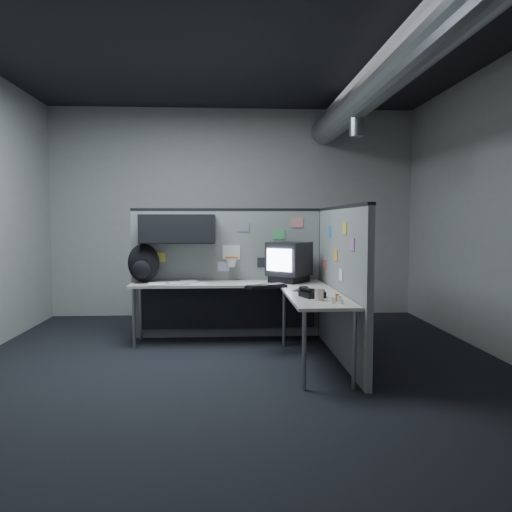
{
  "coord_description": "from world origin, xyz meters",
  "views": [
    {
      "loc": [
        -0.1,
        -4.99,
        1.47
      ],
      "look_at": [
        0.21,
        0.35,
        1.09
      ],
      "focal_mm": 35.0,
      "sensor_mm": 36.0,
      "label": 1
    }
  ],
  "objects": [
    {
      "name": "phone",
      "position": [
        0.72,
        -0.22,
        0.77
      ],
      "size": [
        0.25,
        0.27,
        0.1
      ],
      "rotation": [
        0.0,
        0.0,
        0.17
      ],
      "color": "black",
      "rests_on": "desk"
    },
    {
      "name": "keyboard",
      "position": [
        0.33,
        0.47,
        0.75
      ],
      "size": [
        0.49,
        0.36,
        0.04
      ],
      "rotation": [
        0.0,
        0.0,
        -0.29
      ],
      "color": "black",
      "rests_on": "desk"
    },
    {
      "name": "mouse",
      "position": [
        0.71,
        0.25,
        0.75
      ],
      "size": [
        0.27,
        0.29,
        0.05
      ],
      "rotation": [
        0.0,
        0.0,
        0.34
      ],
      "color": "black",
      "rests_on": "desk"
    },
    {
      "name": "desk",
      "position": [
        0.15,
        0.7,
        0.61
      ],
      "size": [
        2.31,
        2.11,
        0.73
      ],
      "color": "beige",
      "rests_on": "ground"
    },
    {
      "name": "backpack",
      "position": [
        -1.12,
        1.08,
        0.96
      ],
      "size": [
        0.46,
        0.45,
        0.47
      ],
      "rotation": [
        0.0,
        0.0,
        -0.36
      ],
      "color": "black",
      "rests_on": "desk"
    },
    {
      "name": "monitor",
      "position": [
        0.65,
        1.0,
        0.98
      ],
      "size": [
        0.6,
        0.6,
        0.49
      ],
      "rotation": [
        0.0,
        0.0,
        0.12
      ],
      "color": "black",
      "rests_on": "desk"
    },
    {
      "name": "cup",
      "position": [
        0.75,
        -0.41,
        0.79
      ],
      "size": [
        0.09,
        0.09,
        0.11
      ],
      "primitive_type": "cylinder",
      "rotation": [
        0.0,
        0.0,
        -0.13
      ],
      "color": "beige",
      "rests_on": "desk"
    },
    {
      "name": "partition_right",
      "position": [
        1.1,
        0.22,
        0.82
      ],
      "size": [
        0.07,
        2.23,
        1.63
      ],
      "color": "slate",
      "rests_on": "ground"
    },
    {
      "name": "room",
      "position": [
        0.56,
        0.0,
        2.1
      ],
      "size": [
        5.62,
        5.62,
        3.22
      ],
      "color": "black",
      "rests_on": "ground"
    },
    {
      "name": "partition_back",
      "position": [
        -0.25,
        1.23,
        1.0
      ],
      "size": [
        2.44,
        0.42,
        1.63
      ],
      "color": "slate",
      "rests_on": "ground"
    },
    {
      "name": "papers",
      "position": [
        -0.66,
        0.95,
        0.74
      ],
      "size": [
        0.73,
        0.52,
        0.01
      ],
      "rotation": [
        0.0,
        0.0,
        0.17
      ],
      "color": "white",
      "rests_on": "desk"
    },
    {
      "name": "bottles",
      "position": [
        0.9,
        -0.56,
        0.76
      ],
      "size": [
        0.11,
        0.16,
        0.07
      ],
      "rotation": [
        0.0,
        0.0,
        -0.37
      ],
      "color": "silver",
      "rests_on": "desk"
    }
  ]
}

